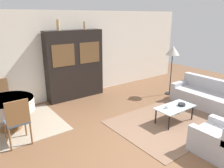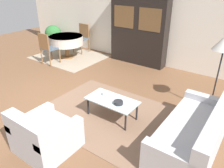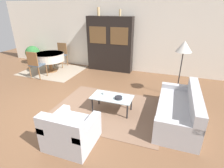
% 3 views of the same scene
% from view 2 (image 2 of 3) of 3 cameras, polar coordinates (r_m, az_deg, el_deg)
% --- Properties ---
extents(ground_plane, '(14.00, 14.00, 0.00)m').
position_cam_2_polar(ground_plane, '(5.06, -15.29, -5.09)').
color(ground_plane, brown).
extents(wall_back, '(10.00, 0.06, 2.70)m').
position_cam_2_polar(wall_back, '(7.25, 6.54, 16.62)').
color(wall_back, silver).
rests_on(wall_back, ground_plane).
extents(area_rug, '(2.75, 2.09, 0.01)m').
position_cam_2_polar(area_rug, '(4.55, -0.87, -7.87)').
color(area_rug, brown).
rests_on(area_rug, ground_plane).
extents(dining_rug, '(2.30, 1.90, 0.01)m').
position_cam_2_polar(dining_rug, '(7.89, -11.01, 7.01)').
color(dining_rug, gray).
rests_on(dining_rug, ground_plane).
extents(couch, '(0.85, 1.92, 0.78)m').
position_cam_2_polar(couch, '(3.86, 20.84, -11.94)').
color(couch, '#B2B2B7').
rests_on(couch, ground_plane).
extents(armchair, '(0.86, 0.84, 0.75)m').
position_cam_2_polar(armchair, '(3.73, -17.30, -12.74)').
color(armchair, '#B2B2B7').
rests_on(armchair, ground_plane).
extents(coffee_table, '(1.02, 0.53, 0.40)m').
position_cam_2_polar(coffee_table, '(4.27, -0.00, -4.62)').
color(coffee_table, black).
rests_on(coffee_table, area_rug).
extents(display_cabinet, '(1.83, 0.39, 2.13)m').
position_cam_2_polar(display_cabinet, '(6.99, 7.01, 13.87)').
color(display_cabinet, black).
rests_on(display_cabinet, ground_plane).
extents(dining_table, '(1.16, 1.16, 0.75)m').
position_cam_2_polar(dining_table, '(7.68, -11.92, 11.08)').
color(dining_table, brown).
rests_on(dining_table, dining_rug).
extents(dining_chair_near, '(0.44, 0.44, 1.00)m').
position_cam_2_polar(dining_chair_near, '(7.20, -16.56, 9.32)').
color(dining_chair_near, brown).
rests_on(dining_chair_near, dining_rug).
extents(dining_chair_far, '(0.44, 0.44, 1.00)m').
position_cam_2_polar(dining_chair_far, '(8.23, -7.79, 12.24)').
color(dining_chair_far, brown).
rests_on(dining_chair_far, dining_rug).
extents(cup, '(0.09, 0.09, 0.07)m').
position_cam_2_polar(cup, '(4.39, -1.89, -2.53)').
color(cup, white).
rests_on(cup, coffee_table).
extents(bowl, '(0.18, 0.18, 0.06)m').
position_cam_2_polar(bowl, '(4.11, 1.65, -4.86)').
color(bowl, '#232328').
rests_on(bowl, coffee_table).
extents(potted_plant, '(0.65, 0.65, 0.82)m').
position_cam_2_polar(potted_plant, '(9.27, -15.10, 12.46)').
color(potted_plant, '#93664C').
rests_on(potted_plant, ground_plane).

